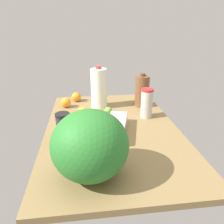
{
  "coord_description": "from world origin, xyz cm",
  "views": [
    {
      "loc": [
        113.39,
        -14.26,
        60.57
      ],
      "look_at": [
        0.0,
        0.0,
        13.0
      ],
      "focal_mm": 35.0,
      "sensor_mm": 36.0,
      "label": 1
    }
  ],
  "objects_px": {
    "orange_loose": "(76,97)",
    "orange_near_front": "(83,112)",
    "egg_carton": "(116,127)",
    "shaker_bottle": "(64,128)",
    "lime_by_jug": "(108,111)",
    "lime_beside_bowl": "(70,119)",
    "orange_far_back": "(66,102)",
    "watermelon": "(90,145)",
    "milk_jug": "(99,88)",
    "chocolate_milk_jug": "(142,91)",
    "tumbler_cup": "(147,103)"
  },
  "relations": [
    {
      "from": "egg_carton",
      "to": "shaker_bottle",
      "type": "distance_m",
      "value": 0.29
    },
    {
      "from": "milk_jug",
      "to": "watermelon",
      "type": "height_order",
      "value": "milk_jug"
    },
    {
      "from": "milk_jug",
      "to": "orange_far_back",
      "type": "distance_m",
      "value": 0.26
    },
    {
      "from": "lime_beside_bowl",
      "to": "orange_far_back",
      "type": "relative_size",
      "value": 0.72
    },
    {
      "from": "lime_by_jug",
      "to": "orange_near_front",
      "type": "relative_size",
      "value": 0.73
    },
    {
      "from": "egg_carton",
      "to": "lime_beside_bowl",
      "type": "relative_size",
      "value": 6.0
    },
    {
      "from": "lime_beside_bowl",
      "to": "orange_near_front",
      "type": "height_order",
      "value": "orange_near_front"
    },
    {
      "from": "milk_jug",
      "to": "shaker_bottle",
      "type": "height_order",
      "value": "milk_jug"
    },
    {
      "from": "egg_carton",
      "to": "orange_near_front",
      "type": "relative_size",
      "value": 4.36
    },
    {
      "from": "watermelon",
      "to": "orange_loose",
      "type": "height_order",
      "value": "watermelon"
    },
    {
      "from": "egg_carton",
      "to": "orange_near_front",
      "type": "bearing_deg",
      "value": -126.23
    },
    {
      "from": "lime_beside_bowl",
      "to": "orange_near_front",
      "type": "distance_m",
      "value": 0.11
    },
    {
      "from": "egg_carton",
      "to": "lime_by_jug",
      "type": "bearing_deg",
      "value": -160.49
    },
    {
      "from": "tumbler_cup",
      "to": "lime_beside_bowl",
      "type": "distance_m",
      "value": 0.49
    },
    {
      "from": "egg_carton",
      "to": "tumbler_cup",
      "type": "relative_size",
      "value": 1.65
    },
    {
      "from": "milk_jug",
      "to": "watermelon",
      "type": "bearing_deg",
      "value": -6.52
    },
    {
      "from": "orange_loose",
      "to": "orange_far_back",
      "type": "bearing_deg",
      "value": -30.35
    },
    {
      "from": "lime_by_jug",
      "to": "shaker_bottle",
      "type": "bearing_deg",
      "value": -38.51
    },
    {
      "from": "shaker_bottle",
      "to": "orange_far_back",
      "type": "height_order",
      "value": "shaker_bottle"
    },
    {
      "from": "egg_carton",
      "to": "lime_by_jug",
      "type": "height_order",
      "value": "egg_carton"
    },
    {
      "from": "tumbler_cup",
      "to": "chocolate_milk_jug",
      "type": "bearing_deg",
      "value": 174.18
    },
    {
      "from": "shaker_bottle",
      "to": "orange_far_back",
      "type": "xyz_separation_m",
      "value": [
        -0.49,
        -0.03,
        -0.04
      ]
    },
    {
      "from": "lime_by_jug",
      "to": "orange_near_front",
      "type": "height_order",
      "value": "orange_near_front"
    },
    {
      "from": "tumbler_cup",
      "to": "lime_beside_bowl",
      "type": "relative_size",
      "value": 3.63
    },
    {
      "from": "egg_carton",
      "to": "watermelon",
      "type": "bearing_deg",
      "value": -8.28
    },
    {
      "from": "egg_carton",
      "to": "orange_far_back",
      "type": "distance_m",
      "value": 0.53
    },
    {
      "from": "lime_by_jug",
      "to": "milk_jug",
      "type": "bearing_deg",
      "value": -163.49
    },
    {
      "from": "shaker_bottle",
      "to": "watermelon",
      "type": "bearing_deg",
      "value": 23.96
    },
    {
      "from": "shaker_bottle",
      "to": "orange_far_back",
      "type": "relative_size",
      "value": 2.15
    },
    {
      "from": "watermelon",
      "to": "orange_loose",
      "type": "relative_size",
      "value": 4.22
    },
    {
      "from": "watermelon",
      "to": "orange_far_back",
      "type": "xyz_separation_m",
      "value": [
        -0.78,
        -0.15,
        -0.1
      ]
    },
    {
      "from": "lime_by_jug",
      "to": "orange_loose",
      "type": "bearing_deg",
      "value": -143.91
    },
    {
      "from": "lime_beside_bowl",
      "to": "orange_loose",
      "type": "bearing_deg",
      "value": 176.23
    },
    {
      "from": "watermelon",
      "to": "lime_beside_bowl",
      "type": "relative_size",
      "value": 5.72
    },
    {
      "from": "tumbler_cup",
      "to": "orange_loose",
      "type": "bearing_deg",
      "value": -128.48
    },
    {
      "from": "lime_by_jug",
      "to": "orange_loose",
      "type": "height_order",
      "value": "orange_loose"
    },
    {
      "from": "orange_loose",
      "to": "orange_near_front",
      "type": "relative_size",
      "value": 0.99
    },
    {
      "from": "lime_beside_bowl",
      "to": "orange_loose",
      "type": "height_order",
      "value": "orange_loose"
    },
    {
      "from": "milk_jug",
      "to": "chocolate_milk_jug",
      "type": "relative_size",
      "value": 1.23
    },
    {
      "from": "tumbler_cup",
      "to": "lime_by_jug",
      "type": "xyz_separation_m",
      "value": [
        -0.07,
        -0.24,
        -0.07
      ]
    },
    {
      "from": "chocolate_milk_jug",
      "to": "lime_beside_bowl",
      "type": "xyz_separation_m",
      "value": [
        0.24,
        -0.5,
        -0.09
      ]
    },
    {
      "from": "chocolate_milk_jug",
      "to": "watermelon",
      "type": "distance_m",
      "value": 0.84
    },
    {
      "from": "tumbler_cup",
      "to": "watermelon",
      "type": "height_order",
      "value": "watermelon"
    },
    {
      "from": "orange_loose",
      "to": "orange_near_front",
      "type": "height_order",
      "value": "same"
    },
    {
      "from": "orange_loose",
      "to": "lime_beside_bowl",
      "type": "bearing_deg",
      "value": -3.77
    },
    {
      "from": "milk_jug",
      "to": "tumbler_cup",
      "type": "bearing_deg",
      "value": 52.44
    },
    {
      "from": "chocolate_milk_jug",
      "to": "orange_near_front",
      "type": "bearing_deg",
      "value": -68.87
    },
    {
      "from": "orange_loose",
      "to": "orange_near_front",
      "type": "xyz_separation_m",
      "value": [
        0.32,
        0.05,
        0.0
      ]
    },
    {
      "from": "orange_near_front",
      "to": "egg_carton",
      "type": "bearing_deg",
      "value": 38.7
    },
    {
      "from": "orange_loose",
      "to": "orange_near_front",
      "type": "bearing_deg",
      "value": 8.97
    }
  ]
}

